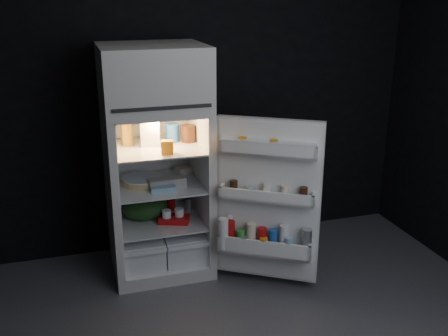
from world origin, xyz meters
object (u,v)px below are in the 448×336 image
object	(u,v)px
fridge_door	(267,205)
milk_jug	(150,130)
refrigerator	(156,154)
yogurt_tray	(174,219)
egg_carton	(167,182)

from	to	relation	value
fridge_door	milk_jug	distance (m)	1.04
fridge_door	refrigerator	bearing A→B (deg)	140.28
yogurt_tray	egg_carton	bearing A→B (deg)	-168.45
milk_jug	refrigerator	bearing A→B (deg)	-3.10
refrigerator	fridge_door	world-z (taller)	refrigerator
refrigerator	milk_jug	world-z (taller)	refrigerator
fridge_door	milk_jug	bearing A→B (deg)	141.11
egg_carton	yogurt_tray	size ratio (longest dim) A/B	1.20
fridge_door	yogurt_tray	size ratio (longest dim) A/B	5.25
milk_jug	egg_carton	xyz separation A→B (m)	(0.09, -0.14, -0.38)
refrigerator	milk_jug	distance (m)	0.19
egg_carton	fridge_door	bearing A→B (deg)	-37.59
fridge_door	yogurt_tray	world-z (taller)	fridge_door
yogurt_tray	refrigerator	bearing A→B (deg)	147.26
refrigerator	egg_carton	world-z (taller)	refrigerator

